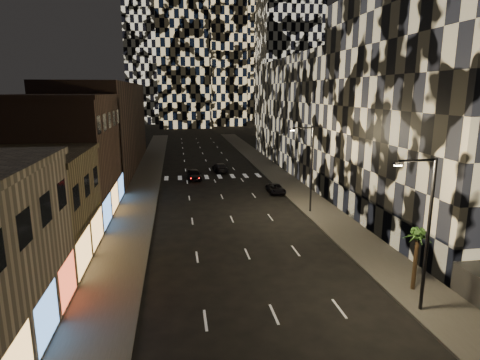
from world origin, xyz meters
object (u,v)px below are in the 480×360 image
object	(u,v)px
car_dark_rightlane	(276,189)
palm_tree	(418,239)
car_dark_midlane	(194,175)
streetlight_far	(310,163)
car_dark_oncoming	(220,167)
streetlight_near	(425,225)

from	to	relation	value
car_dark_rightlane	palm_tree	world-z (taller)	palm_tree
car_dark_midlane	car_dark_rightlane	xyz separation A→B (m)	(9.89, -9.65, -0.19)
streetlight_far	car_dark_oncoming	world-z (taller)	streetlight_far
streetlight_near	car_dark_oncoming	size ratio (longest dim) A/B	1.82
streetlight_far	car_dark_midlane	distance (m)	22.04
streetlight_near	palm_tree	bearing A→B (deg)	62.59
streetlight_near	palm_tree	world-z (taller)	streetlight_near
streetlight_far	car_dark_rightlane	size ratio (longest dim) A/B	2.15
streetlight_near	palm_tree	xyz separation A→B (m)	(1.21, 2.34, -1.80)
streetlight_near	car_dark_rightlane	distance (m)	29.17
streetlight_far	car_dark_rightlane	xyz separation A→B (m)	(-1.35, 8.74, -4.77)
car_dark_oncoming	car_dark_rightlane	xyz separation A→B (m)	(5.50, -14.91, -0.14)
streetlight_far	car_dark_midlane	world-z (taller)	streetlight_far
streetlight_far	car_dark_rightlane	world-z (taller)	streetlight_far
streetlight_near	car_dark_midlane	xyz separation A→B (m)	(-11.25, 38.39, -4.59)
streetlight_near	palm_tree	distance (m)	3.19
car_dark_midlane	car_dark_rightlane	distance (m)	13.82
car_dark_midlane	car_dark_oncoming	bearing A→B (deg)	44.23
palm_tree	car_dark_rightlane	bearing A→B (deg)	95.55
car_dark_rightlane	palm_tree	bearing A→B (deg)	-84.49
streetlight_near	car_dark_oncoming	world-z (taller)	streetlight_near
car_dark_midlane	car_dark_oncoming	distance (m)	6.86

